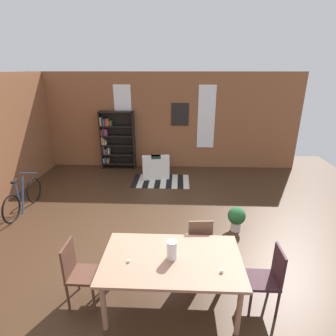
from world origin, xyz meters
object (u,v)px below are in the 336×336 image
dining_chair_far_right (199,241)px  dining_chair_head_left (78,271)px  dining_table (172,263)px  vase_on_table (172,250)px  bookshelf_tall (115,139)px  bicycle_second (23,198)px  potted_plant_by_shelf (236,217)px  dining_chair_head_right (268,277)px  armchair_white (155,167)px

dining_chair_far_right → dining_chair_head_left: same height
dining_table → vase_on_table: (-0.00, -0.00, 0.21)m
bookshelf_tall → bicycle_second: bearing=-116.8°
dining_chair_far_right → dining_chair_head_left: size_ratio=1.00×
vase_on_table → dining_chair_far_right: 0.97m
dining_table → dining_chair_head_left: bearing=180.0°
dining_table → vase_on_table: vase_on_table is taller
bicycle_second → potted_plant_by_shelf: bicycle_second is taller
dining_chair_head_right → potted_plant_by_shelf: 1.90m
vase_on_table → dining_chair_head_left: vase_on_table is taller
dining_table → dining_chair_far_right: (0.43, 0.77, -0.18)m
dining_chair_head_right → armchair_white: dining_chair_head_right is taller
vase_on_table → armchair_white: size_ratio=0.29×
dining_chair_head_left → armchair_white: size_ratio=1.03×
dining_chair_head_right → vase_on_table: bearing=180.0°
dining_table → armchair_white: dining_table is taller
dining_chair_far_right → bicycle_second: 4.35m
dining_table → dining_chair_head_left: 1.32m
bicycle_second → potted_plant_by_shelf: size_ratio=3.08×
dining_chair_far_right → dining_chair_head_right: bearing=-41.2°
potted_plant_by_shelf → vase_on_table: bearing=-124.0°
dining_chair_head_right → dining_chair_head_left: same height
dining_table → potted_plant_by_shelf: size_ratio=3.59×
dining_table → bookshelf_tall: bearing=110.1°
dining_chair_head_left → dining_chair_head_right: bearing=-0.0°
potted_plant_by_shelf → armchair_white: bearing=123.2°
dining_table → potted_plant_by_shelf: dining_table is taller
bicycle_second → bookshelf_tall: bearing=63.2°
dining_table → vase_on_table: bearing=-180.0°
armchair_white → potted_plant_by_shelf: (1.93, -2.94, 0.03)m
dining_table → dining_chair_far_right: dining_chair_far_right is taller
vase_on_table → armchair_white: 4.91m
bicycle_second → dining_table: bearing=-35.3°
dining_table → bicycle_second: (-3.55, 2.52, -0.37)m
dining_chair_head_right → bookshelf_tall: bearing=121.1°
dining_chair_head_left → dining_chair_far_right: bearing=23.9°
dining_chair_head_right → dining_chair_far_right: bearing=138.8°
dining_chair_far_right → potted_plant_by_shelf: bearing=52.8°
dining_chair_far_right → dining_table: bearing=-118.9°
vase_on_table → dining_chair_head_right: (1.31, -0.00, -0.39)m
dining_chair_head_left → potted_plant_by_shelf: (2.59, 1.89, -0.21)m
bookshelf_tall → armchair_white: bookshelf_tall is taller
vase_on_table → dining_chair_far_right: vase_on_table is taller
dining_chair_far_right → bicycle_second: dining_chair_far_right is taller
dining_chair_head_left → potted_plant_by_shelf: dining_chair_head_left is taller
armchair_white → bicycle_second: size_ratio=0.57×
dining_chair_head_right → bookshelf_tall: 6.49m
bookshelf_tall → armchair_white: bearing=-27.5°
dining_chair_head_left → bookshelf_tall: bookshelf_tall is taller
vase_on_table → dining_chair_head_right: vase_on_table is taller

